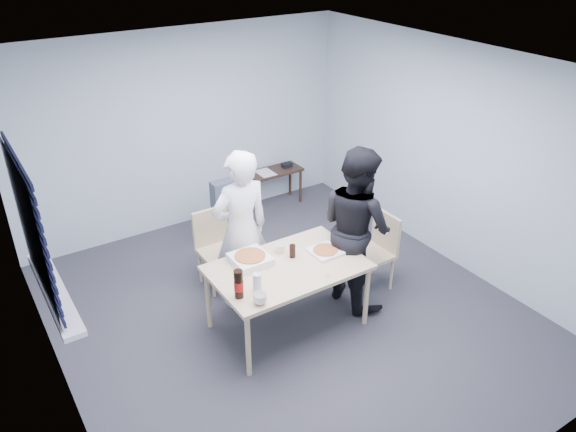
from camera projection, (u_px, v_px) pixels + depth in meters
room at (36, 237)px, 4.56m from camera, size 5.00×5.00×5.00m
dining_table at (288, 271)px, 5.51m from camera, size 1.49×0.95×0.73m
chair_far at (215, 243)px, 6.29m from camera, size 0.42×0.42×0.89m
chair_right at (378, 246)px, 6.23m from camera, size 0.42×0.42×0.89m
person_white at (241, 231)px, 5.78m from camera, size 0.65×0.42×1.77m
person_black at (356, 227)px, 5.85m from camera, size 0.47×0.86×1.77m
side_table at (274, 176)px, 8.05m from camera, size 0.81×0.36×0.54m
stool at (226, 220)px, 7.10m from camera, size 0.33×0.33×0.45m
backpack at (225, 198)px, 6.94m from camera, size 0.31×0.23×0.44m
pizza_box_a at (250, 259)px, 5.51m from camera, size 0.36×0.36×0.09m
pizza_box_b at (325, 251)px, 5.69m from camera, size 0.30×0.30×0.04m
mug_a at (260, 299)px, 4.93m from camera, size 0.17×0.17×0.10m
mug_b at (280, 248)px, 5.69m from camera, size 0.10×0.10×0.09m
cola_glass at (292, 251)px, 5.59m from camera, size 0.07×0.07×0.14m
soda_bottle at (239, 284)px, 4.98m from camera, size 0.09×0.09×0.28m
plastic_cups at (257, 283)px, 5.06m from camera, size 0.08×0.08×0.19m
rubber_band at (328, 275)px, 5.34m from camera, size 0.06×0.06×0.00m
papers at (265, 173)px, 7.93m from camera, size 0.22×0.30×0.00m
black_box at (287, 165)px, 8.10m from camera, size 0.14×0.10×0.06m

